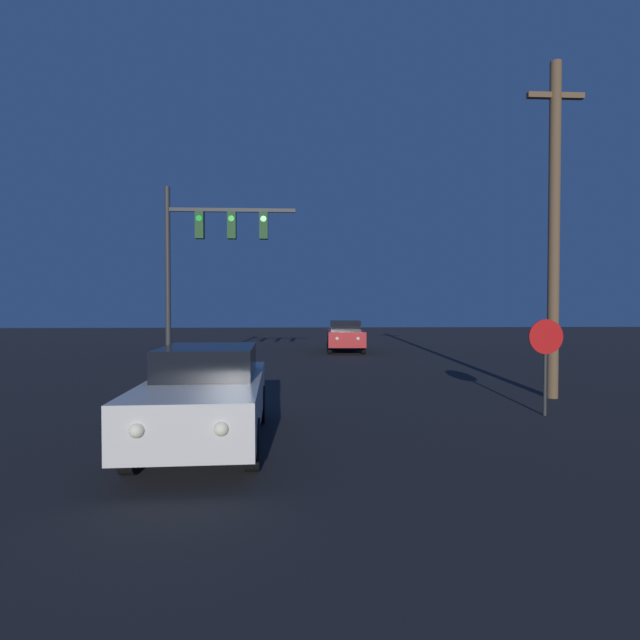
% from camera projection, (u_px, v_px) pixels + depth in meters
% --- Properties ---
extents(car_near, '(2.00, 4.90, 1.62)m').
position_uv_depth(car_near, '(207.00, 393.00, 8.40)').
color(car_near, beige).
rests_on(car_near, ground_plane).
extents(car_far, '(2.07, 4.92, 1.62)m').
position_uv_depth(car_far, '(345.00, 335.00, 26.16)').
color(car_far, '#B21E1E').
rests_on(car_far, ground_plane).
extents(traffic_signal_mast, '(4.34, 0.30, 6.31)m').
position_uv_depth(traffic_signal_mast, '(205.00, 247.00, 16.63)').
color(traffic_signal_mast, '#2D2D2D').
rests_on(traffic_signal_mast, ground_plane).
extents(stop_sign, '(0.73, 0.07, 2.04)m').
position_uv_depth(stop_sign, '(546.00, 348.00, 10.52)').
color(stop_sign, '#2D2D2D').
rests_on(stop_sign, ground_plane).
extents(utility_pole, '(1.44, 0.28, 8.43)m').
position_uv_depth(utility_pole, '(554.00, 226.00, 12.52)').
color(utility_pole, brown).
rests_on(utility_pole, ground_plane).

